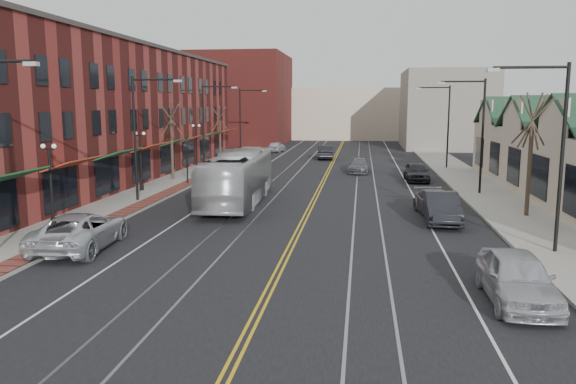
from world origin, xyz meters
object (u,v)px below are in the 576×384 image
(transit_bus, at_px, (238,178))
(parked_car_d, at_px, (416,172))
(parked_car_b, at_px, (441,208))
(parked_car_c, at_px, (436,203))
(parked_suv, at_px, (80,231))
(parked_car_a, at_px, (517,277))

(transit_bus, height_order, parked_car_d, transit_bus)
(parked_car_b, height_order, parked_car_c, parked_car_b)
(parked_car_c, relative_size, parked_car_d, 1.06)
(parked_suv, relative_size, parked_car_c, 1.22)
(transit_bus, height_order, parked_car_a, transit_bus)
(parked_car_b, relative_size, parked_car_c, 1.02)
(parked_car_d, bearing_deg, parked_car_a, -89.99)
(parked_car_a, relative_size, parked_car_b, 0.99)
(transit_bus, xyz_separation_m, parked_car_a, (12.99, -16.49, -0.84))
(transit_bus, height_order, parked_car_b, transit_bus)
(parked_car_a, bearing_deg, transit_bus, 128.57)
(transit_bus, bearing_deg, parked_car_b, 159.80)
(transit_bus, xyz_separation_m, parked_suv, (-4.55, -11.92, -0.85))
(transit_bus, height_order, parked_car_c, transit_bus)
(transit_bus, height_order, parked_suv, transit_bus)
(transit_bus, relative_size, parked_suv, 2.02)
(parked_car_b, height_order, parked_car_d, parked_car_b)
(parked_car_a, height_order, parked_car_b, parked_car_a)
(transit_bus, bearing_deg, parked_car_d, -136.62)
(parked_car_a, distance_m, parked_car_d, 28.98)
(parked_car_c, xyz_separation_m, parked_car_d, (0.19, 14.52, 0.08))
(parked_car_a, bearing_deg, parked_car_b, 93.78)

